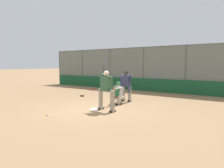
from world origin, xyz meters
TOP-DOWN VIEW (x-y plane):
  - ground_plane at (0.00, 0.00)m, footprint 160.00×160.00m
  - home_plate_marker at (0.00, 0.00)m, footprint 0.43×0.43m
  - backstop_fence at (0.00, -7.40)m, footprint 21.95×0.08m
  - padding_wall at (0.00, -7.30)m, footprint 21.44×0.18m
  - batter_at_plate at (-0.57, -0.05)m, footprint 0.97×0.81m
  - catcher_behind_plate at (-0.09, -1.55)m, footprint 0.61×0.74m
  - umpire_home at (-0.01, -2.49)m, footprint 0.65×0.42m
  - spare_bat_near_backstop at (4.67, -5.25)m, footprint 0.76×0.43m
  - fielding_glove_on_dirt at (3.15, -2.47)m, footprint 0.28×0.21m
  - baseball_loose at (0.70, 1.99)m, footprint 0.07×0.07m

SIDE VIEW (x-z plane):
  - ground_plane at x=0.00m, z-range 0.00..0.00m
  - home_plate_marker at x=0.00m, z-range 0.00..0.01m
  - spare_bat_near_backstop at x=4.67m, z-range 0.00..0.07m
  - baseball_loose at x=0.70m, z-range 0.00..0.07m
  - fielding_glove_on_dirt at x=3.15m, z-range 0.00..0.10m
  - padding_wall at x=0.00m, z-range 0.00..0.91m
  - catcher_behind_plate at x=-0.09m, z-range 0.02..1.14m
  - umpire_home at x=-0.01m, z-range 0.06..1.66m
  - batter_at_plate at x=-0.57m, z-range -0.22..2.07m
  - backstop_fence at x=0.00m, z-range 0.09..3.35m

